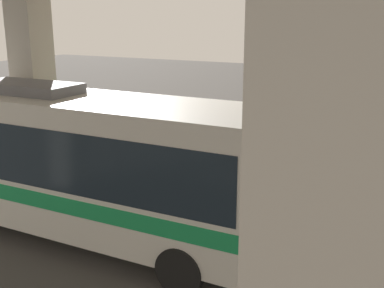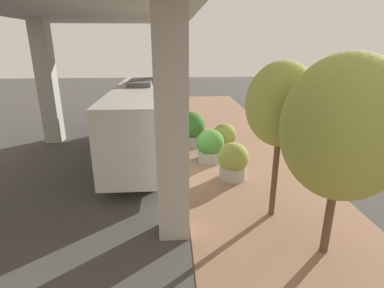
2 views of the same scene
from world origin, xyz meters
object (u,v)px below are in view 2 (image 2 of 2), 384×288
Objects in this scene: bus at (141,116)px; street_tree_near at (344,129)px; street_tree_far at (282,105)px; planter_middle at (191,129)px; planter_front at (224,139)px; fire_hydrant at (198,125)px; planter_back at (210,146)px; planter_extra at (233,162)px.

street_tree_near is (-5.80, 8.47, 1.58)m from bus.
street_tree_near is at bearing 113.45° from street_tree_far.
planter_front is at bearing 142.19° from planter_middle.
fire_hydrant is 5.35m from planter_back.
street_tree_near is at bearing 108.31° from planter_extra.
planter_middle is 0.37× the size of street_tree_near.
street_tree_far reaches higher than planter_front.
planter_back is at bearing 157.03° from bus.
street_tree_far is (-0.59, 6.10, 2.98)m from planter_front.
fire_hydrant is at bearing -83.55° from planter_extra.
bus reaches higher than planter_back.
planter_front is 1.00× the size of planter_extra.
planter_extra is (-1.51, 4.48, -0.23)m from planter_middle.
planter_back is at bearing 91.41° from fire_hydrant.
planter_middle is (-2.67, -0.92, -1.00)m from bus.
street_tree_near reaches higher than bus.
planter_front is 2.14m from planter_middle.
street_tree_near is (-2.33, 7.00, 2.82)m from planter_back.
street_tree_near is (-3.13, 9.39, 2.58)m from planter_middle.
street_tree_far reaches higher than planter_back.
fire_hydrant is 7.48m from planter_extra.
fire_hydrant is 0.17× the size of street_tree_far.
fire_hydrant is at bearing -78.70° from street_tree_near.
planter_middle is at bearing -37.81° from planter_front.
planter_back is at bearing -71.57° from street_tree_near.
bus is 5.35m from fire_hydrant.
bus is at bearing 49.20° from fire_hydrant.
planter_back is 7.90m from street_tree_near.
street_tree_near reaches higher than planter_extra.
street_tree_near is (-1.45, 8.09, 2.78)m from planter_front.
planter_middle reaches higher than planter_extra.
street_tree_far is (-1.60, 10.35, 3.36)m from fire_hydrant.
planter_middle is 0.39× the size of street_tree_far.
planter_extra is 5.89m from street_tree_near.
street_tree_far is at bearing -66.55° from street_tree_near.
planter_extra is (-4.18, 3.56, -1.23)m from bus.
bus is at bearing -52.69° from street_tree_far.
fire_hydrant is 0.16× the size of street_tree_near.
street_tree_near reaches higher than street_tree_far.
street_tree_near is (-1.63, 4.91, 2.81)m from planter_extra.
planter_back reaches higher than planter_extra.
bus is at bearing -40.43° from planter_extra.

